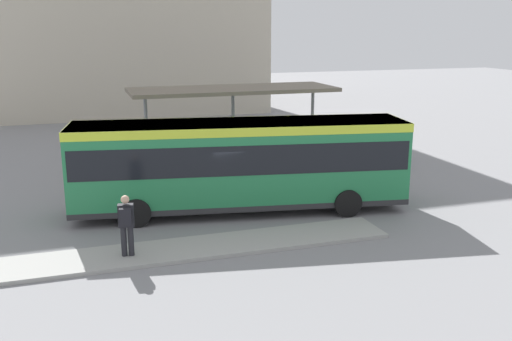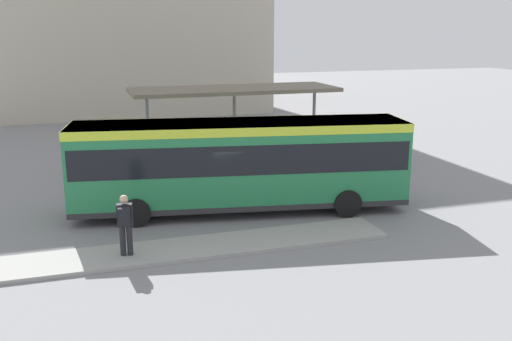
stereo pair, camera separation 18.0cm
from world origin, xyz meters
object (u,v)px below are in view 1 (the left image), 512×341
(city_bus, at_px, (241,160))
(potted_planter_near_shelter, at_px, (235,161))
(bicycle_red, at_px, (386,155))
(bicycle_black, at_px, (400,160))
(bicycle_green, at_px, (372,153))
(pedestrian_waiting, at_px, (126,222))
(bicycle_white, at_px, (388,158))

(city_bus, relative_size, potted_planter_near_shelter, 8.78)
(bicycle_red, bearing_deg, city_bus, 126.20)
(bicycle_black, relative_size, bicycle_green, 1.11)
(pedestrian_waiting, xyz_separation_m, bicycle_white, (13.23, 7.88, -0.79))
(pedestrian_waiting, xyz_separation_m, bicycle_red, (13.49, 8.56, -0.83))
(bicycle_black, distance_m, bicycle_white, 0.72)
(bicycle_white, height_order, potted_planter_near_shelter, potted_planter_near_shelter)
(city_bus, xyz_separation_m, pedestrian_waiting, (-4.40, -3.34, -0.76))
(pedestrian_waiting, xyz_separation_m, bicycle_black, (13.47, 7.20, -0.78))
(pedestrian_waiting, xyz_separation_m, bicycle_green, (13.11, 9.24, -0.82))
(pedestrian_waiting, distance_m, bicycle_white, 15.42)
(bicycle_white, relative_size, bicycle_red, 1.12)
(city_bus, xyz_separation_m, bicycle_green, (8.71, 5.90, -1.57))
(bicycle_red, height_order, bicycle_green, bicycle_green)
(potted_planter_near_shelter, bearing_deg, bicycle_green, 8.07)
(bicycle_black, bearing_deg, bicycle_green, 16.31)
(bicycle_white, bearing_deg, potted_planter_near_shelter, 81.13)
(city_bus, distance_m, pedestrian_waiting, 5.58)
(city_bus, distance_m, bicycle_green, 10.64)
(city_bus, distance_m, bicycle_red, 10.60)
(city_bus, bearing_deg, bicycle_white, 36.63)
(city_bus, height_order, bicycle_green, city_bus)
(bicycle_red, height_order, potted_planter_near_shelter, potted_planter_near_shelter)
(city_bus, bearing_deg, pedestrian_waiting, -133.37)
(bicycle_white, bearing_deg, bicycle_green, -1.89)
(bicycle_black, xyz_separation_m, potted_planter_near_shelter, (-7.90, 0.97, 0.33))
(city_bus, relative_size, bicycle_green, 7.61)
(potted_planter_near_shelter, bearing_deg, bicycle_white, -2.15)
(city_bus, distance_m, bicycle_black, 9.98)
(city_bus, distance_m, bicycle_white, 10.05)
(bicycle_white, distance_m, bicycle_green, 1.36)
(bicycle_red, distance_m, bicycle_green, 0.77)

